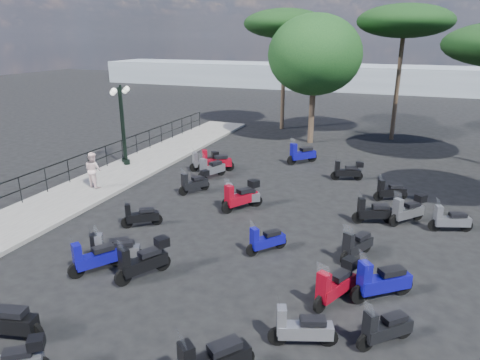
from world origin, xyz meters
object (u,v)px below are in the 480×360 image
(scooter_5, at_px, (205,162))
(scooter_22, at_px, (347,171))
(scooter_28, at_px, (390,191))
(scooter_26, at_px, (450,220))
(scooter_7, at_px, (111,249))
(broadleaf_tree, at_px, (315,55))
(pine_2, at_px, (285,24))
(scooter_14, at_px, (266,241))
(scooter_13, at_px, (143,261))
(scooter_6, at_px, (116,250))
(lamp_post_2, at_px, (121,120))
(scooter_2, at_px, (95,258))
(scooter_10, at_px, (211,169))
(scooter_20, at_px, (356,245))
(scooter_18, at_px, (301,329))
(scooter_3, at_px, (195,183))
(scooter_24, at_px, (385,329))
(scooter_8, at_px, (141,216))
(pedestrian_far, at_px, (93,170))
(scooter_21, at_px, (373,212))
(scooter_9, at_px, (241,197))
(scooter_27, at_px, (408,210))
(scooter_15, at_px, (241,197))
(scooter_0, at_px, (2,320))
(scooter_19, at_px, (336,284))
(scooter_25, at_px, (381,282))
(scooter_16, at_px, (302,154))
(scooter_4, at_px, (215,162))
(pine_0, at_px, (405,21))
(lamp_post_1, at_px, (123,120))

(scooter_5, bearing_deg, scooter_22, -124.72)
(scooter_5, xyz_separation_m, scooter_28, (9.10, -1.07, -0.06))
(scooter_26, bearing_deg, scooter_7, 102.74)
(broadleaf_tree, distance_m, pine_2, 4.93)
(scooter_7, relative_size, scooter_14, 1.08)
(scooter_13, bearing_deg, scooter_6, 11.69)
(lamp_post_2, bearing_deg, scooter_2, -53.06)
(scooter_10, bearing_deg, scooter_20, 166.60)
(scooter_18, bearing_deg, scooter_6, 56.13)
(scooter_26, distance_m, pine_2, 19.47)
(scooter_3, bearing_deg, scooter_24, 170.07)
(scooter_8, distance_m, scooter_10, 5.95)
(scooter_7, bearing_deg, scooter_6, -135.87)
(pedestrian_far, bearing_deg, scooter_8, 163.99)
(scooter_2, bearing_deg, scooter_28, -96.58)
(scooter_10, bearing_deg, pedestrian_far, 61.63)
(scooter_8, xyz_separation_m, scooter_10, (0.09, 5.95, 0.07))
(scooter_28, bearing_deg, scooter_21, 141.25)
(scooter_9, distance_m, scooter_27, 6.31)
(scooter_2, height_order, scooter_24, scooter_2)
(scooter_2, distance_m, scooter_15, 6.42)
(scooter_0, bearing_deg, scooter_19, -71.82)
(scooter_20, distance_m, scooter_25, 2.18)
(scooter_8, height_order, scooter_25, scooter_25)
(scooter_7, height_order, scooter_16, scooter_16)
(scooter_6, relative_size, scooter_27, 1.07)
(scooter_10, distance_m, scooter_26, 10.61)
(scooter_4, xyz_separation_m, scooter_14, (5.01, -7.25, -0.10))
(scooter_14, xyz_separation_m, scooter_18, (2.06, -3.87, 0.02))
(scooter_13, bearing_deg, scooter_25, -139.80)
(scooter_0, height_order, scooter_2, scooter_0)
(scooter_24, xyz_separation_m, pine_0, (-0.72, 21.27, 7.00))
(scooter_6, bearing_deg, lamp_post_2, 6.05)
(scooter_27, distance_m, broadleaf_tree, 13.68)
(scooter_26, distance_m, scooter_28, 3.21)
(scooter_9, height_order, scooter_14, scooter_9)
(scooter_4, bearing_deg, scooter_5, 57.10)
(scooter_5, distance_m, scooter_9, 5.38)
(pedestrian_far, distance_m, scooter_15, 6.96)
(scooter_24, bearing_deg, scooter_3, 4.90)
(scooter_24, height_order, pine_0, pine_0)
(scooter_14, xyz_separation_m, scooter_21, (3.01, 3.55, 0.03))
(scooter_24, xyz_separation_m, scooter_28, (-0.30, 9.39, -0.02))
(scooter_6, relative_size, broadleaf_tree, 0.19)
(scooter_3, distance_m, scooter_21, 7.63)
(lamp_post_1, distance_m, scooter_16, 9.56)
(scooter_26, bearing_deg, pine_0, -9.04)
(scooter_18, bearing_deg, scooter_0, 89.74)
(scooter_15, bearing_deg, scooter_27, -140.29)
(pedestrian_far, height_order, scooter_3, pedestrian_far)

